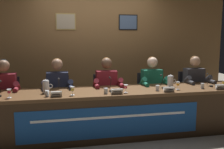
# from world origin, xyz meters

# --- Properties ---
(ground_plane) EXTENTS (12.00, 12.00, 0.00)m
(ground_plane) POSITION_xyz_m (0.00, 0.00, 0.00)
(ground_plane) COLOR gray
(wall_back_panelled) EXTENTS (5.74, 0.14, 2.60)m
(wall_back_panelled) POSITION_xyz_m (0.00, 1.50, 1.30)
(wall_back_panelled) COLOR brown
(wall_back_panelled) RESTS_ON ground_plane
(conference_table) EXTENTS (4.54, 0.84, 0.73)m
(conference_table) POSITION_xyz_m (-0.00, -0.12, 0.52)
(conference_table) COLOR brown
(conference_table) RESTS_ON ground_plane
(chair_far_left) EXTENTS (0.44, 0.44, 0.89)m
(chair_far_left) POSITION_xyz_m (-1.69, 0.60, 0.43)
(chair_far_left) COLOR black
(chair_far_left) RESTS_ON ground_plane
(panelist_far_left) EXTENTS (0.51, 0.48, 1.21)m
(panelist_far_left) POSITION_xyz_m (-1.69, 0.40, 0.70)
(panelist_far_left) COLOR black
(panelist_far_left) RESTS_ON ground_plane
(juice_glass_far_left) EXTENTS (0.06, 0.06, 0.12)m
(juice_glass_far_left) POSITION_xyz_m (-1.51, -0.22, 0.82)
(juice_glass_far_left) COLOR white
(juice_glass_far_left) RESTS_ON conference_table
(microphone_far_left) EXTENTS (0.06, 0.17, 0.22)m
(microphone_far_left) POSITION_xyz_m (-1.66, -0.08, 0.80)
(microphone_far_left) COLOR black
(microphone_far_left) RESTS_ON conference_table
(chair_left) EXTENTS (0.44, 0.44, 0.89)m
(chair_left) POSITION_xyz_m (-0.85, 0.60, 0.43)
(chair_left) COLOR black
(chair_left) RESTS_ON ground_plane
(panelist_left) EXTENTS (0.51, 0.48, 1.21)m
(panelist_left) POSITION_xyz_m (-0.85, 0.40, 0.70)
(panelist_left) COLOR black
(panelist_left) RESTS_ON ground_plane
(nameplate_left) EXTENTS (0.16, 0.06, 0.08)m
(nameplate_left) POSITION_xyz_m (-0.87, -0.30, 0.77)
(nameplate_left) COLOR white
(nameplate_left) RESTS_ON conference_table
(juice_glass_left) EXTENTS (0.06, 0.06, 0.12)m
(juice_glass_left) POSITION_xyz_m (-0.64, -0.23, 0.82)
(juice_glass_left) COLOR white
(juice_glass_left) RESTS_ON conference_table
(water_cup_left) EXTENTS (0.06, 0.06, 0.08)m
(water_cup_left) POSITION_xyz_m (-1.00, -0.25, 0.77)
(water_cup_left) COLOR silver
(water_cup_left) RESTS_ON conference_table
(microphone_left) EXTENTS (0.06, 0.17, 0.22)m
(microphone_left) POSITION_xyz_m (-0.83, -0.03, 0.80)
(microphone_left) COLOR black
(microphone_left) RESTS_ON conference_table
(chair_center) EXTENTS (0.44, 0.44, 0.89)m
(chair_center) POSITION_xyz_m (0.00, 0.60, 0.43)
(chair_center) COLOR black
(chair_center) RESTS_ON ground_plane
(panelist_center) EXTENTS (0.51, 0.48, 1.21)m
(panelist_center) POSITION_xyz_m (0.00, 0.40, 0.70)
(panelist_center) COLOR black
(panelist_center) RESTS_ON ground_plane
(nameplate_center) EXTENTS (0.18, 0.06, 0.08)m
(nameplate_center) POSITION_xyz_m (0.01, -0.30, 0.77)
(nameplate_center) COLOR white
(nameplate_center) RESTS_ON conference_table
(juice_glass_center) EXTENTS (0.06, 0.06, 0.12)m
(juice_glass_center) POSITION_xyz_m (0.16, -0.23, 0.82)
(juice_glass_center) COLOR white
(juice_glass_center) RESTS_ON conference_table
(water_cup_center) EXTENTS (0.06, 0.06, 0.08)m
(water_cup_center) POSITION_xyz_m (-0.14, -0.24, 0.77)
(water_cup_center) COLOR silver
(water_cup_center) RESTS_ON conference_table
(microphone_center) EXTENTS (0.06, 0.17, 0.22)m
(microphone_center) POSITION_xyz_m (-0.03, -0.07, 0.80)
(microphone_center) COLOR black
(microphone_center) RESTS_ON conference_table
(chair_right) EXTENTS (0.44, 0.44, 0.89)m
(chair_right) POSITION_xyz_m (0.85, 0.60, 0.43)
(chair_right) COLOR black
(chair_right) RESTS_ON ground_plane
(panelist_right) EXTENTS (0.51, 0.48, 1.21)m
(panelist_right) POSITION_xyz_m (0.85, 0.40, 0.70)
(panelist_right) COLOR black
(panelist_right) RESTS_ON ground_plane
(nameplate_right) EXTENTS (0.17, 0.06, 0.08)m
(nameplate_right) POSITION_xyz_m (0.83, -0.33, 0.77)
(nameplate_right) COLOR white
(nameplate_right) RESTS_ON conference_table
(juice_glass_right) EXTENTS (0.06, 0.06, 0.12)m
(juice_glass_right) POSITION_xyz_m (1.05, -0.17, 0.82)
(juice_glass_right) COLOR white
(juice_glass_right) RESTS_ON conference_table
(water_cup_right) EXTENTS (0.06, 0.06, 0.08)m
(water_cup_right) POSITION_xyz_m (0.69, -0.19, 0.77)
(water_cup_right) COLOR silver
(water_cup_right) RESTS_ON conference_table
(microphone_right) EXTENTS (0.06, 0.17, 0.22)m
(microphone_right) POSITION_xyz_m (0.85, -0.02, 0.80)
(microphone_right) COLOR black
(microphone_right) RESTS_ON conference_table
(chair_far_right) EXTENTS (0.44, 0.44, 0.89)m
(chair_far_right) POSITION_xyz_m (1.69, 0.60, 0.43)
(chair_far_right) COLOR black
(chair_far_right) RESTS_ON ground_plane
(panelist_far_right) EXTENTS (0.51, 0.48, 1.21)m
(panelist_far_right) POSITION_xyz_m (1.69, 0.40, 0.70)
(panelist_far_right) COLOR black
(panelist_far_right) RESTS_ON ground_plane
(nameplate_far_right) EXTENTS (0.16, 0.06, 0.08)m
(nameplate_far_right) POSITION_xyz_m (1.72, -0.31, 0.77)
(nameplate_far_right) COLOR white
(nameplate_far_right) RESTS_ON conference_table
(juice_glass_far_right) EXTENTS (0.06, 0.06, 0.12)m
(juice_glass_far_right) POSITION_xyz_m (1.87, -0.18, 0.82)
(juice_glass_far_right) COLOR white
(juice_glass_far_right) RESTS_ON conference_table
(water_cup_far_right) EXTENTS (0.06, 0.06, 0.08)m
(water_cup_far_right) POSITION_xyz_m (1.48, -0.18, 0.77)
(water_cup_far_right) COLOR silver
(water_cup_far_right) RESTS_ON conference_table
(microphone_far_right) EXTENTS (0.06, 0.17, 0.22)m
(microphone_far_right) POSITION_xyz_m (1.71, -0.03, 0.80)
(microphone_far_right) COLOR black
(microphone_far_right) RESTS_ON conference_table
(water_pitcher_left_side) EXTENTS (0.15, 0.10, 0.21)m
(water_pitcher_left_side) POSITION_xyz_m (-1.02, 0.01, 0.83)
(water_pitcher_left_side) COLOR silver
(water_pitcher_left_side) RESTS_ON conference_table
(water_pitcher_right_side) EXTENTS (0.15, 0.10, 0.21)m
(water_pitcher_right_side) POSITION_xyz_m (1.02, 0.06, 0.83)
(water_pitcher_right_side) COLOR silver
(water_pitcher_right_side) RESTS_ON conference_table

